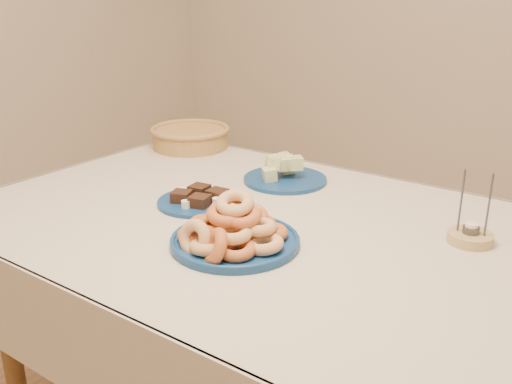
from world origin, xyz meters
TOP-DOWN VIEW (x-y plane):
  - dining_table at (0.00, 0.00)m, footprint 1.71×1.11m
  - donut_platter at (0.02, -0.18)m, footprint 0.39×0.39m
  - melon_plate at (-0.15, 0.31)m, footprint 0.33×0.33m
  - brownie_plate at (-0.24, -0.01)m, footprint 0.28×0.28m
  - wicker_basket at (-0.67, 0.44)m, footprint 0.41×0.41m
  - candle_holder at (0.49, 0.19)m, footprint 0.12×0.12m

SIDE VIEW (x-z plane):
  - dining_table at x=0.00m, z-range 0.27..1.02m
  - brownie_plate at x=-0.24m, z-range 0.74..0.78m
  - candle_holder at x=0.49m, z-range 0.67..0.86m
  - melon_plate at x=-0.15m, z-range 0.73..0.83m
  - donut_platter at x=0.02m, z-range 0.72..0.86m
  - wicker_basket at x=-0.67m, z-range 0.75..0.84m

